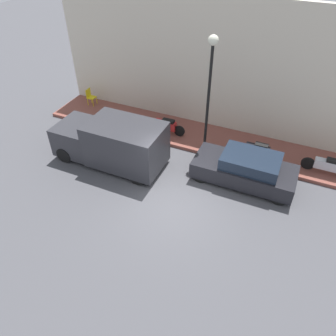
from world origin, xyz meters
The scene contains 10 objects.
ground_plane centered at (0.00, 0.00, 0.00)m, with size 60.00×60.00×0.00m, color #47474C.
sidewalk centered at (4.51, 0.00, 0.08)m, with size 2.39×16.52×0.15m.
building_facade centered at (5.86, 0.00, 3.04)m, with size 0.30×16.52×6.07m.
parked_car centered at (2.31, -2.23, 0.64)m, with size 1.71×4.01×1.32m.
delivery_van centered at (1.31, 3.30, 1.01)m, with size 1.99×4.78×2.00m.
motorcycle_black centered at (3.74, -2.40, 0.61)m, with size 0.30×1.91×0.84m.
motorcycle_red centered at (4.12, 2.04, 0.55)m, with size 0.30×1.97×0.74m.
scooter_silver centered at (4.00, -5.27, 0.56)m, with size 0.30×2.11×0.74m.
streetlamp centered at (3.65, -0.08, 3.69)m, with size 0.40×0.40×5.00m.
cafe_chair centered at (5.05, 6.97, 0.64)m, with size 0.40×0.40×0.88m.
Camera 1 is at (-8.06, -3.51, 8.84)m, focal length 35.00 mm.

